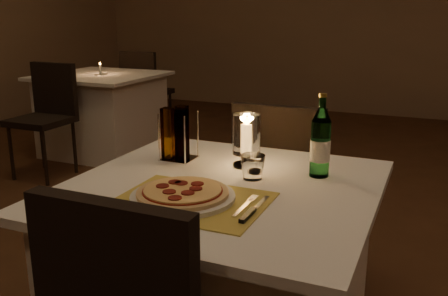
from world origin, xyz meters
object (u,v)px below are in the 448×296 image
at_px(plate, 183,197).
at_px(main_table, 222,282).
at_px(tumbler, 253,167).
at_px(water_bottle, 320,144).
at_px(pizza, 183,192).
at_px(chair_far, 283,176).
at_px(hurricane_candle, 246,136).
at_px(neighbor_table_left, 103,113).

bearing_deg(plate, main_table, 74.48).
bearing_deg(tumbler, water_bottle, 31.17).
height_order(main_table, pizza, pizza).
xyz_separation_m(plate, pizza, (-0.00, -0.00, 0.02)).
distance_m(chair_far, water_bottle, 0.65).
relative_size(main_table, water_bottle, 3.45).
height_order(main_table, plate, plate).
distance_m(pizza, hurricane_candle, 0.41).
bearing_deg(water_bottle, pizza, -129.56).
bearing_deg(water_bottle, tumbler, -148.83).
bearing_deg(pizza, tumbler, 65.45).
distance_m(pizza, neighbor_table_left, 3.35).
bearing_deg(hurricane_candle, tumbler, -60.49).
bearing_deg(plate, water_bottle, 50.46).
distance_m(plate, tumbler, 0.30).
distance_m(main_table, pizza, 0.44).
xyz_separation_m(main_table, chair_far, (0.00, 0.71, 0.18)).
bearing_deg(tumbler, hurricane_candle, 119.51).
xyz_separation_m(water_bottle, hurricane_candle, (-0.27, 0.00, -0.00)).
distance_m(water_bottle, neighbor_table_left, 3.32).
xyz_separation_m(chair_far, neighbor_table_left, (-2.23, 1.62, -0.18)).
bearing_deg(main_table, pizza, -105.59).
xyz_separation_m(plate, neighbor_table_left, (-2.18, 2.51, -0.38)).
xyz_separation_m(main_table, plate, (-0.05, -0.18, 0.38)).
height_order(chair_far, plate, chair_far).
distance_m(main_table, hurricane_candle, 0.53).
distance_m(plate, hurricane_candle, 0.42).
relative_size(chair_far, water_bottle, 3.11).
xyz_separation_m(chair_far, plate, (-0.05, -0.89, 0.20)).
height_order(plate, water_bottle, water_bottle).
relative_size(plate, water_bottle, 1.11).
height_order(pizza, neighbor_table_left, pizza).
relative_size(pizza, water_bottle, 0.97).
relative_size(plate, pizza, 1.14).
bearing_deg(water_bottle, main_table, -142.08).
height_order(chair_far, hurricane_candle, hurricane_candle).
height_order(tumbler, water_bottle, water_bottle).
bearing_deg(neighbor_table_left, main_table, -46.20).
xyz_separation_m(tumbler, hurricane_candle, (-0.07, 0.13, 0.07)).
relative_size(water_bottle, neighbor_table_left, 0.29).
relative_size(tumbler, hurricane_candle, 0.43).
xyz_separation_m(main_table, water_bottle, (0.28, 0.22, 0.48)).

